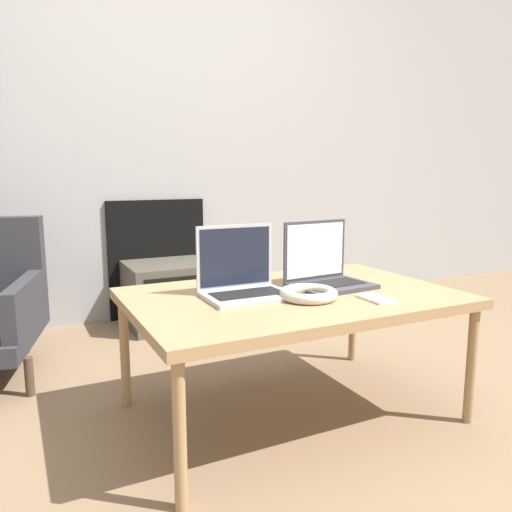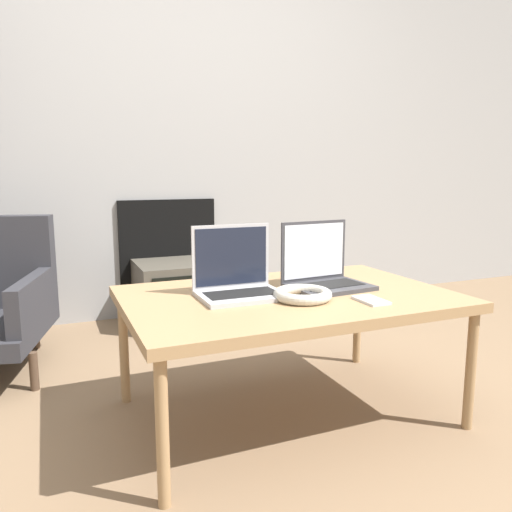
{
  "view_description": "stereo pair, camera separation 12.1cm",
  "coord_description": "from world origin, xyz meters",
  "px_view_note": "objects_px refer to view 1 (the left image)",
  "views": [
    {
      "loc": [
        -0.9,
        -1.22,
        0.9
      ],
      "look_at": [
        0.0,
        0.6,
        0.56
      ],
      "focal_mm": 35.0,
      "sensor_mm": 36.0,
      "label": 1
    },
    {
      "loc": [
        -0.79,
        -1.27,
        0.9
      ],
      "look_at": [
        0.0,
        0.6,
        0.56
      ],
      "focal_mm": 35.0,
      "sensor_mm": 36.0,
      "label": 2
    }
  ],
  "objects_px": {
    "tv": "(169,294)",
    "phone": "(376,299)",
    "laptop_left": "(242,280)",
    "laptop_right": "(325,271)",
    "headphones": "(308,294)"
  },
  "relations": [
    {
      "from": "laptop_right",
      "to": "phone",
      "type": "relative_size",
      "value": 2.43
    },
    {
      "from": "phone",
      "to": "tv",
      "type": "bearing_deg",
      "value": 101.11
    },
    {
      "from": "laptop_right",
      "to": "phone",
      "type": "distance_m",
      "value": 0.27
    },
    {
      "from": "laptop_right",
      "to": "headphones",
      "type": "height_order",
      "value": "laptop_right"
    },
    {
      "from": "laptop_right",
      "to": "tv",
      "type": "distance_m",
      "value": 1.31
    },
    {
      "from": "laptop_left",
      "to": "phone",
      "type": "distance_m",
      "value": 0.47
    },
    {
      "from": "laptop_left",
      "to": "headphones",
      "type": "distance_m",
      "value": 0.24
    },
    {
      "from": "laptop_left",
      "to": "phone",
      "type": "height_order",
      "value": "laptop_left"
    },
    {
      "from": "tv",
      "to": "phone",
      "type": "bearing_deg",
      "value": -78.89
    },
    {
      "from": "phone",
      "to": "tv",
      "type": "relative_size",
      "value": 0.27
    },
    {
      "from": "tv",
      "to": "laptop_left",
      "type": "bearing_deg",
      "value": -94.16
    },
    {
      "from": "laptop_left",
      "to": "laptop_right",
      "type": "distance_m",
      "value": 0.35
    },
    {
      "from": "headphones",
      "to": "tv",
      "type": "bearing_deg",
      "value": 93.84
    },
    {
      "from": "headphones",
      "to": "laptop_right",
      "type": "bearing_deg",
      "value": 41.44
    },
    {
      "from": "laptop_left",
      "to": "tv",
      "type": "xyz_separation_m",
      "value": [
        0.09,
        1.24,
        -0.34
      ]
    }
  ]
}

